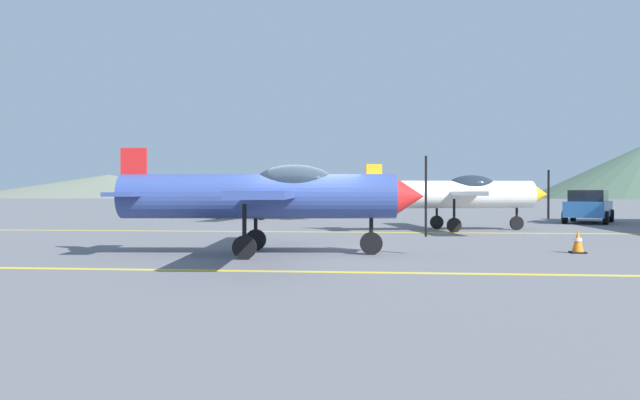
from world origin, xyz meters
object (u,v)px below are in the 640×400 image
at_px(car_sedan, 589,206).
at_px(traffic_cone_front, 578,242).
at_px(airplane_mid, 457,193).
at_px(airplane_far, 259,193).
at_px(airplane_near, 270,195).

height_order(car_sedan, traffic_cone_front, car_sedan).
height_order(airplane_mid, airplane_far, same).
distance_m(airplane_mid, traffic_cone_front, 8.98).
distance_m(airplane_near, airplane_mid, 11.34).
xyz_separation_m(airplane_mid, airplane_far, (-9.80, 9.06, 0.00)).
bearing_deg(airplane_mid, airplane_near, -120.65).
bearing_deg(airplane_far, airplane_mid, -42.75).
bearing_deg(airplane_near, airplane_far, 102.05).
height_order(airplane_far, traffic_cone_front, airplane_far).
distance_m(airplane_near, airplane_far, 19.24).
height_order(airplane_mid, car_sedan, airplane_mid).
xyz_separation_m(airplane_near, car_sedan, (13.03, 16.31, -0.63)).
xyz_separation_m(airplane_far, traffic_cone_front, (11.66, -17.76, -1.19)).
distance_m(airplane_far, traffic_cone_front, 21.27).
relative_size(airplane_near, car_sedan, 1.88).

